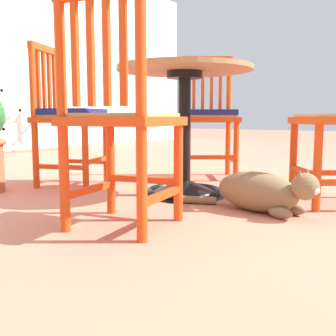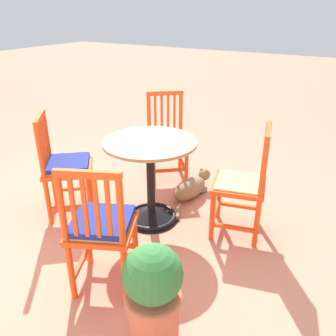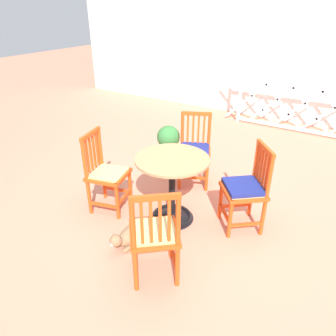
# 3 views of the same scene
# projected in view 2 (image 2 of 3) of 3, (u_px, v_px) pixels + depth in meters

# --- Properties ---
(ground_plane) EXTENTS (24.00, 24.00, 0.00)m
(ground_plane) POSITION_uv_depth(u_px,v_px,m) (138.00, 215.00, 3.15)
(ground_plane) COLOR #C6755B
(cafe_table) EXTENTS (0.76, 0.76, 0.73)m
(cafe_table) POSITION_uv_depth(u_px,v_px,m) (151.00, 190.00, 2.98)
(cafe_table) COLOR black
(cafe_table) RESTS_ON ground_plane
(orange_chair_at_corner) EXTENTS (0.49, 0.49, 0.91)m
(orange_chair_at_corner) POSITION_uv_depth(u_px,v_px,m) (243.00, 185.00, 2.75)
(orange_chair_at_corner) COLOR #D64214
(orange_chair_at_corner) RESTS_ON ground_plane
(orange_chair_tucked_in) EXTENTS (0.56, 0.56, 0.91)m
(orange_chair_tucked_in) POSITION_uv_depth(u_px,v_px,m) (167.00, 139.00, 3.67)
(orange_chair_tucked_in) COLOR #D64214
(orange_chair_tucked_in) RESTS_ON ground_plane
(orange_chair_by_planter) EXTENTS (0.56, 0.56, 0.91)m
(orange_chair_by_planter) POSITION_uv_depth(u_px,v_px,m) (65.00, 167.00, 3.02)
(orange_chair_by_planter) COLOR #D64214
(orange_chair_by_planter) RESTS_ON ground_plane
(orange_chair_facing_out) EXTENTS (0.53, 0.53, 0.91)m
(orange_chair_facing_out) POSITION_uv_depth(u_px,v_px,m) (101.00, 228.00, 2.20)
(orange_chair_facing_out) COLOR #D64214
(orange_chair_facing_out) RESTS_ON ground_plane
(tabby_cat) EXTENTS (0.26, 0.74, 0.23)m
(tabby_cat) POSITION_uv_depth(u_px,v_px,m) (192.00, 187.00, 3.43)
(tabby_cat) COLOR brown
(tabby_cat) RESTS_ON ground_plane
(terracotta_planter) EXTENTS (0.32, 0.32, 0.62)m
(terracotta_planter) POSITION_uv_depth(u_px,v_px,m) (153.00, 294.00, 1.85)
(terracotta_planter) COLOR #B25B3D
(terracotta_planter) RESTS_ON ground_plane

